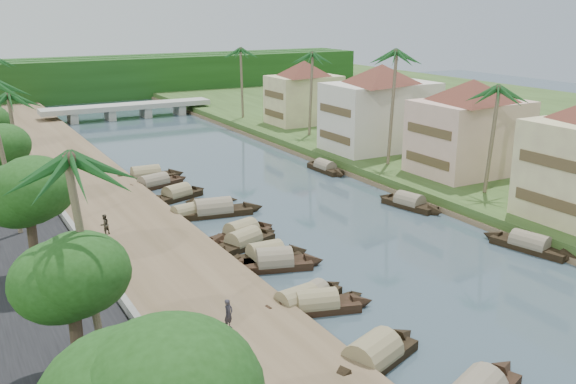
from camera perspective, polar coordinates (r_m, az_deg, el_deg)
ground at (r=47.84m, az=9.88°, el=-6.14°), size 220.00×220.00×0.00m
left_bank at (r=58.24m, az=-15.48°, el=-2.00°), size 10.00×180.00×0.80m
right_bank at (r=73.96m, az=11.76°, el=2.23°), size 16.00×180.00×1.20m
road at (r=56.96m, az=-23.81°, el=-2.90°), size 8.00×180.00×1.40m
retaining_wall at (r=57.22m, az=-19.62°, el=-1.69°), size 0.40×180.00×1.10m
treeline at (r=137.82m, az=-17.28°, el=9.61°), size 120.00×14.00×8.00m
bridge at (r=111.06m, az=-14.07°, el=7.26°), size 28.00×4.00×2.40m
building_mid at (r=69.21m, az=15.88°, el=5.70°), size 14.11×14.11×9.70m
building_far at (r=78.95m, az=8.21°, el=7.55°), size 15.59×15.59×10.20m
building_distant at (r=96.06m, az=1.42°, el=8.92°), size 12.62×12.62×9.20m
sampan_1 at (r=34.62m, az=7.51°, el=-14.40°), size 8.37×4.66×2.42m
sampan_2 at (r=39.79m, az=2.53°, el=-10.01°), size 7.58×3.57×2.00m
sampan_3 at (r=40.60m, az=1.97°, el=-9.45°), size 6.92×4.00×1.91m
sampan_4 at (r=39.96m, az=0.84°, el=-9.87°), size 7.30×2.51×2.06m
sampan_5 at (r=46.95m, az=-2.00°, el=-5.78°), size 7.18×2.16×2.28m
sampan_6 at (r=45.87m, az=-1.24°, el=-6.32°), size 7.67×3.88×2.24m
sampan_7 at (r=49.94m, az=-3.96°, el=-4.45°), size 7.67×4.14×2.05m
sampan_8 at (r=51.73m, az=-4.15°, el=-3.71°), size 7.28×3.49×2.20m
sampan_9 at (r=57.61m, az=-6.66°, el=-1.68°), size 9.72×3.41×2.39m
sampan_10 at (r=57.09m, az=-9.12°, el=-1.96°), size 6.56×2.47×1.83m
sampan_11 at (r=62.95m, az=-9.84°, el=-0.27°), size 7.38×3.99×2.11m
sampan_12 at (r=67.45m, az=-11.84°, el=0.72°), size 8.63×3.89×2.05m
sampan_13 at (r=70.58m, az=-12.51°, el=1.37°), size 8.73×2.30×2.35m
sampan_14 at (r=52.49m, az=20.71°, el=-4.46°), size 3.41×8.39×2.03m
sampan_15 at (r=60.49m, az=10.75°, el=-1.00°), size 3.18×7.65×2.04m
sampan_16 at (r=72.66m, az=3.32°, el=2.14°), size 1.70×7.43×1.86m
canoe_1 at (r=40.75m, az=3.85°, el=-9.86°), size 5.29×1.42×0.85m
canoe_2 at (r=61.77m, az=-6.84°, el=-0.77°), size 5.02×2.50×0.74m
palm_1 at (r=61.14m, az=17.90°, el=8.57°), size 3.20×3.20×11.29m
palm_2 at (r=70.16m, az=9.36°, el=11.95°), size 3.20×3.20×13.76m
palm_3 at (r=86.20m, az=2.02°, el=12.02°), size 3.20×3.20×12.39m
palm_4 at (r=28.76m, az=-17.72°, el=2.58°), size 3.20×3.20×11.97m
palm_6 at (r=64.04m, az=-23.39°, el=7.79°), size 3.20×3.20×10.44m
palm_7 at (r=100.45m, az=-4.16°, el=12.41°), size 3.20×3.20×12.10m
tree_1 at (r=30.22m, az=-18.75°, el=-7.32°), size 4.48×4.48×6.88m
tree_2 at (r=42.17m, az=-22.16°, el=-0.11°), size 4.87×4.87×7.71m
tree_6 at (r=84.97m, az=9.37°, el=8.37°), size 4.69×4.69×7.61m
person_near at (r=36.04m, az=-5.31°, el=-10.76°), size 0.76×0.70×1.75m
person_far at (r=51.98m, az=-16.00°, el=-2.80°), size 1.00×0.93×1.65m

